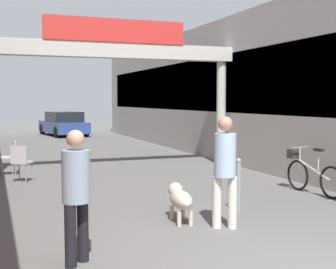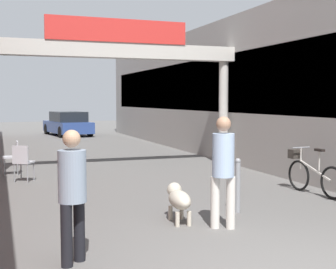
{
  "view_description": "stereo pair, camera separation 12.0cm",
  "coord_description": "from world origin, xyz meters",
  "px_view_note": "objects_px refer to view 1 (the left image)",
  "views": [
    {
      "loc": [
        -3.27,
        -3.94,
        1.99
      ],
      "look_at": [
        0.0,
        4.73,
        1.3
      ],
      "focal_mm": 50.0,
      "sensor_mm": 36.0,
      "label": 1
    },
    {
      "loc": [
        -3.15,
        -3.98,
        1.99
      ],
      "look_at": [
        0.0,
        4.73,
        1.3
      ],
      "focal_mm": 50.0,
      "sensor_mm": 36.0,
      "label": 2
    }
  ],
  "objects_px": {
    "bicycle_silver_third": "(310,173)",
    "bollard_post_metal": "(238,185)",
    "cafe_chair_aluminium_nearer": "(21,160)",
    "cafe_chair_aluminium_farther": "(11,155)",
    "pedestrian_companion": "(76,188)",
    "pedestrian_with_dog": "(225,164)",
    "dog_on_leash": "(180,199)",
    "parked_car_blue": "(64,124)"
  },
  "relations": [
    {
      "from": "bicycle_silver_third",
      "to": "parked_car_blue",
      "type": "height_order",
      "value": "parked_car_blue"
    },
    {
      "from": "bollard_post_metal",
      "to": "parked_car_blue",
      "type": "distance_m",
      "value": 19.17
    },
    {
      "from": "bollard_post_metal",
      "to": "parked_car_blue",
      "type": "relative_size",
      "value": 0.23
    },
    {
      "from": "bicycle_silver_third",
      "to": "parked_car_blue",
      "type": "distance_m",
      "value": 18.41
    },
    {
      "from": "pedestrian_companion",
      "to": "cafe_chair_aluminium_nearer",
      "type": "bearing_deg",
      "value": 92.82
    },
    {
      "from": "bicycle_silver_third",
      "to": "cafe_chair_aluminium_nearer",
      "type": "bearing_deg",
      "value": 147.78
    },
    {
      "from": "pedestrian_companion",
      "to": "dog_on_leash",
      "type": "relative_size",
      "value": 1.95
    },
    {
      "from": "bollard_post_metal",
      "to": "pedestrian_companion",
      "type": "bearing_deg",
      "value": -152.46
    },
    {
      "from": "pedestrian_with_dog",
      "to": "pedestrian_companion",
      "type": "bearing_deg",
      "value": -161.7
    },
    {
      "from": "pedestrian_companion",
      "to": "pedestrian_with_dog",
      "type": "bearing_deg",
      "value": 18.3
    },
    {
      "from": "pedestrian_companion",
      "to": "bicycle_silver_third",
      "type": "height_order",
      "value": "pedestrian_companion"
    },
    {
      "from": "bicycle_silver_third",
      "to": "pedestrian_with_dog",
      "type": "bearing_deg",
      "value": -149.21
    },
    {
      "from": "dog_on_leash",
      "to": "bollard_post_metal",
      "type": "height_order",
      "value": "bollard_post_metal"
    },
    {
      "from": "cafe_chair_aluminium_nearer",
      "to": "parked_car_blue",
      "type": "height_order",
      "value": "parked_car_blue"
    },
    {
      "from": "pedestrian_with_dog",
      "to": "pedestrian_companion",
      "type": "xyz_separation_m",
      "value": [
        -2.41,
        -0.8,
        -0.07
      ]
    },
    {
      "from": "pedestrian_companion",
      "to": "bollard_post_metal",
      "type": "distance_m",
      "value": 3.54
    },
    {
      "from": "bicycle_silver_third",
      "to": "parked_car_blue",
      "type": "relative_size",
      "value": 0.4
    },
    {
      "from": "pedestrian_companion",
      "to": "parked_car_blue",
      "type": "xyz_separation_m",
      "value": [
        2.8,
        20.79,
        -0.29
      ]
    },
    {
      "from": "bicycle_silver_third",
      "to": "bollard_post_metal",
      "type": "height_order",
      "value": "bicycle_silver_third"
    },
    {
      "from": "cafe_chair_aluminium_nearer",
      "to": "cafe_chair_aluminium_farther",
      "type": "bearing_deg",
      "value": 97.52
    },
    {
      "from": "bicycle_silver_third",
      "to": "cafe_chair_aluminium_farther",
      "type": "height_order",
      "value": "bicycle_silver_third"
    },
    {
      "from": "pedestrian_companion",
      "to": "cafe_chair_aluminium_farther",
      "type": "xyz_separation_m",
      "value": [
        -0.47,
        7.43,
        -0.39
      ]
    },
    {
      "from": "bollard_post_metal",
      "to": "cafe_chair_aluminium_farther",
      "type": "bearing_deg",
      "value": 121.73
    },
    {
      "from": "dog_on_leash",
      "to": "cafe_chair_aluminium_farther",
      "type": "bearing_deg",
      "value": 111.55
    },
    {
      "from": "cafe_chair_aluminium_nearer",
      "to": "pedestrian_with_dog",
      "type": "bearing_deg",
      "value": -63.03
    },
    {
      "from": "dog_on_leash",
      "to": "cafe_chair_aluminium_farther",
      "type": "relative_size",
      "value": 0.94
    },
    {
      "from": "bicycle_silver_third",
      "to": "cafe_chair_aluminium_farther",
      "type": "distance_m",
      "value": 7.61
    },
    {
      "from": "cafe_chair_aluminium_nearer",
      "to": "parked_car_blue",
      "type": "xyz_separation_m",
      "value": [
        3.1,
        14.65,
        0.1
      ]
    },
    {
      "from": "pedestrian_with_dog",
      "to": "dog_on_leash",
      "type": "relative_size",
      "value": 2.07
    },
    {
      "from": "cafe_chair_aluminium_nearer",
      "to": "dog_on_leash",
      "type": "bearing_deg",
      "value": -65.0
    },
    {
      "from": "cafe_chair_aluminium_nearer",
      "to": "parked_car_blue",
      "type": "relative_size",
      "value": 0.21
    },
    {
      "from": "pedestrian_companion",
      "to": "cafe_chair_aluminium_nearer",
      "type": "xyz_separation_m",
      "value": [
        -0.3,
        6.14,
        -0.39
      ]
    },
    {
      "from": "pedestrian_with_dog",
      "to": "cafe_chair_aluminium_farther",
      "type": "relative_size",
      "value": 1.95
    },
    {
      "from": "pedestrian_companion",
      "to": "bollard_post_metal",
      "type": "height_order",
      "value": "pedestrian_companion"
    },
    {
      "from": "dog_on_leash",
      "to": "cafe_chair_aluminium_nearer",
      "type": "relative_size",
      "value": 0.94
    },
    {
      "from": "pedestrian_with_dog",
      "to": "parked_car_blue",
      "type": "distance_m",
      "value": 20.0
    },
    {
      "from": "cafe_chair_aluminium_farther",
      "to": "parked_car_blue",
      "type": "relative_size",
      "value": 0.21
    },
    {
      "from": "pedestrian_companion",
      "to": "parked_car_blue",
      "type": "distance_m",
      "value": 20.98
    },
    {
      "from": "pedestrian_companion",
      "to": "bollard_post_metal",
      "type": "xyz_separation_m",
      "value": [
        3.12,
        1.62,
        -0.44
      ]
    },
    {
      "from": "pedestrian_with_dog",
      "to": "cafe_chair_aluminium_nearer",
      "type": "xyz_separation_m",
      "value": [
        -2.72,
        5.34,
        -0.46
      ]
    },
    {
      "from": "bicycle_silver_third",
      "to": "parked_car_blue",
      "type": "bearing_deg",
      "value": 98.03
    },
    {
      "from": "pedestrian_companion",
      "to": "bicycle_silver_third",
      "type": "bearing_deg",
      "value": 25.48
    }
  ]
}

